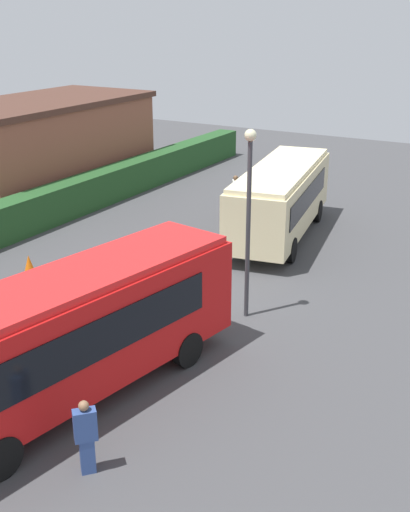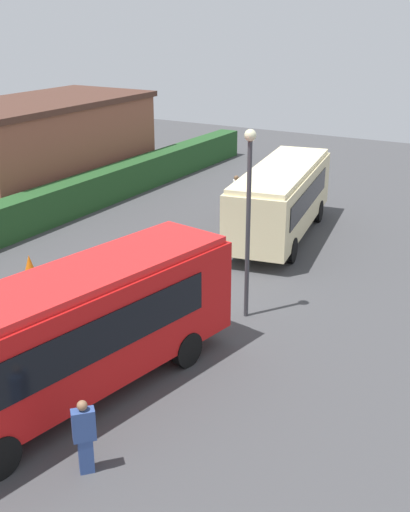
% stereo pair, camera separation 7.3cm
% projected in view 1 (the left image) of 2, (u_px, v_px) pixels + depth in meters
% --- Properties ---
extents(ground_plane, '(64.00, 64.00, 0.00)m').
position_uv_depth(ground_plane, '(165.00, 301.00, 21.82)').
color(ground_plane, '#424244').
extents(bus_red, '(9.93, 3.96, 3.34)m').
position_uv_depth(bus_red, '(73.00, 331.00, 15.74)').
color(bus_red, red).
rests_on(bus_red, ground_plane).
extents(bus_cream, '(9.24, 3.98, 3.10)m').
position_uv_depth(bus_cream, '(281.00, 197.00, 27.38)').
color(bus_cream, beige).
rests_on(bus_cream, ground_plane).
extents(person_center, '(0.53, 0.52, 1.75)m').
position_uv_depth(person_center, '(86.00, 435.00, 13.49)').
color(person_center, '#334C8C').
rests_on(person_center, ground_plane).
extents(person_far, '(0.54, 0.48, 1.87)m').
position_uv_depth(person_far, '(235.00, 193.00, 30.90)').
color(person_far, olive).
rests_on(person_far, ground_plane).
extents(depot_building, '(12.51, 6.23, 4.85)m').
position_uv_depth(depot_building, '(43.00, 146.00, 34.34)').
color(depot_building, brown).
rests_on(depot_building, ground_plane).
extents(traffic_cone, '(0.36, 0.36, 0.60)m').
position_uv_depth(traffic_cone, '(29.00, 263.00, 24.34)').
color(traffic_cone, orange).
rests_on(traffic_cone, ground_plane).
extents(lamppost, '(0.36, 0.36, 6.00)m').
position_uv_depth(lamppost, '(249.00, 205.00, 19.50)').
color(lamppost, '#38383D').
rests_on(lamppost, ground_plane).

